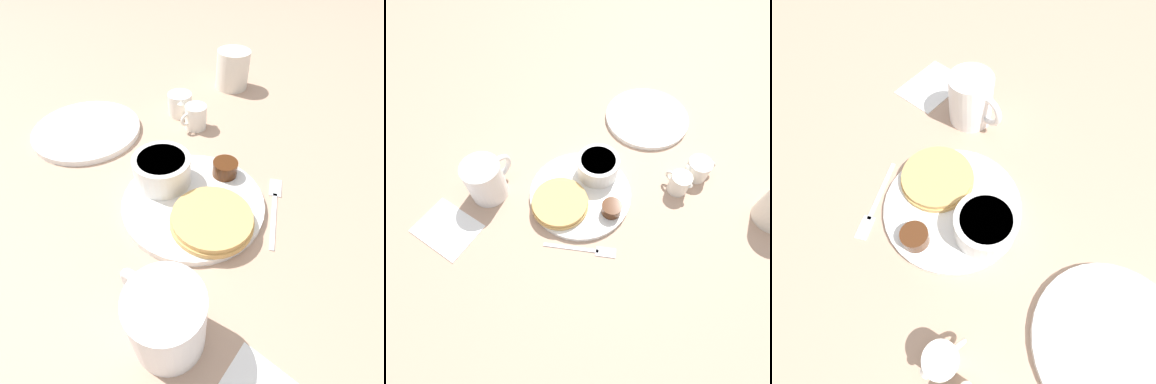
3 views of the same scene
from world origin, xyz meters
The scene contains 12 objects.
ground_plane centered at (0.00, 0.00, 0.00)m, with size 4.00×4.00×0.00m, color tan.
plate centered at (0.00, 0.00, 0.01)m, with size 0.23×0.23×0.01m.
pancake_stack centered at (0.03, 0.05, 0.02)m, with size 0.13×0.13×0.02m.
bowl centered at (-0.01, -0.07, 0.04)m, with size 0.10×0.10×0.05m.
syrup_cup centered at (-0.08, 0.01, 0.03)m, with size 0.04×0.04×0.03m.
butter_ramekin centered at (-0.03, -0.08, 0.03)m, with size 0.04×0.04×0.04m.
coffee_mug centered at (0.19, 0.08, 0.05)m, with size 0.08×0.12×0.10m.
creamer_pitcher_near centered at (-0.19, -0.12, 0.03)m, with size 0.06×0.05×0.05m.
creamer_pitcher_far centered at (-0.22, -0.17, 0.03)m, with size 0.06×0.06×0.05m.
fork centered at (-0.07, 0.11, 0.00)m, with size 0.15×0.06×0.00m.
second_mug centered at (-0.40, -0.14, 0.05)m, with size 0.09×0.10×0.09m.
far_plate centered at (-0.06, -0.30, 0.01)m, with size 0.22×0.22×0.01m.
Camera 1 is at (0.28, 0.17, 0.37)m, focal length 28.00 mm.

